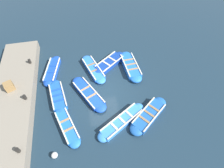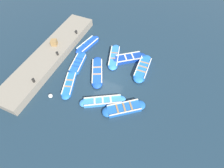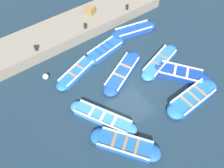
{
  "view_description": "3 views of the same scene",
  "coord_description": "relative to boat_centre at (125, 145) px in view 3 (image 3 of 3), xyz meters",
  "views": [
    {
      "loc": [
        0.93,
        7.61,
        10.15
      ],
      "look_at": [
        -0.74,
        -0.29,
        0.48
      ],
      "focal_mm": 28.0,
      "sensor_mm": 36.0,
      "label": 1
    },
    {
      "loc": [
        -4.33,
        8.94,
        12.32
      ],
      "look_at": [
        -0.77,
        0.73,
        0.2
      ],
      "focal_mm": 28.0,
      "sensor_mm": 36.0,
      "label": 2
    },
    {
      "loc": [
        -5.22,
        5.18,
        10.39
      ],
      "look_at": [
        0.67,
        0.99,
        0.23
      ],
      "focal_mm": 35.0,
      "sensor_mm": 36.0,
      "label": 3
    }
  ],
  "objects": [
    {
      "name": "boat_tucked",
      "position": [
        1.81,
        0.07,
        -0.02
      ],
      "size": [
        3.62,
        2.47,
        0.39
      ],
      "color": "#3884E0",
      "rests_on": "ground"
    },
    {
      "name": "wooden_crate",
      "position": [
        8.76,
        -3.6,
        0.86
      ],
      "size": [
        0.73,
        0.73,
        0.56
      ],
      "primitive_type": "cube",
      "rotation": [
        0.0,
        0.0,
        0.41
      ],
      "color": "olive",
      "rests_on": "quay_wall"
    },
    {
      "name": "buoy_orange_near",
      "position": [
        5.98,
        1.31,
        -0.01
      ],
      "size": [
        0.36,
        0.36,
        0.36
      ],
      "primitive_type": "sphere",
      "color": "silver",
      "rests_on": "ground"
    },
    {
      "name": "boat_bow_out",
      "position": [
        5.22,
        -0.34,
        -0.03
      ],
      "size": [
        1.67,
        3.22,
        0.36
      ],
      "color": "blue",
      "rests_on": "ground"
    },
    {
      "name": "bollard_mid_south",
      "position": [
        7.68,
        0.94,
        0.75
      ],
      "size": [
        0.2,
        0.2,
        0.35
      ],
      "primitive_type": "cylinder",
      "color": "black",
      "rests_on": "quay_wall"
    },
    {
      "name": "boat_broadside",
      "position": [
        6.15,
        -5.45,
        -0.01
      ],
      "size": [
        1.46,
        3.43,
        0.41
      ],
      "color": "#1947B7",
      "rests_on": "ground"
    },
    {
      "name": "boat_end_of_row",
      "position": [
        1.53,
        -5.31,
        0.01
      ],
      "size": [
        3.3,
        2.78,
        0.45
      ],
      "color": "navy",
      "rests_on": "ground"
    },
    {
      "name": "bollard_mid_north",
      "position": [
        7.68,
        -2.53,
        0.75
      ],
      "size": [
        0.2,
        0.2,
        0.35
      ],
      "primitive_type": "cylinder",
      "color": "black",
      "rests_on": "quay_wall"
    },
    {
      "name": "boat_stern_in",
      "position": [
        3.61,
        -2.57,
        -0.02
      ],
      "size": [
        2.39,
        3.76,
        0.38
      ],
      "color": "#1947B7",
      "rests_on": "ground"
    },
    {
      "name": "bollard_north",
      "position": [
        7.68,
        -6.01,
        0.75
      ],
      "size": [
        0.2,
        0.2,
        0.35
      ],
      "primitive_type": "cylinder",
      "color": "black",
      "rests_on": "quay_wall"
    },
    {
      "name": "quay_wall",
      "position": [
        8.65,
        -2.53,
        0.2
      ],
      "size": [
        2.65,
        12.69,
        0.76
      ],
      "color": "gray",
      "rests_on": "ground"
    },
    {
      "name": "boat_near_quay",
      "position": [
        5.74,
        -2.75,
        -0.01
      ],
      "size": [
        1.34,
        3.27,
        0.4
      ],
      "color": "#1E59AD",
      "rests_on": "ground"
    },
    {
      "name": "boat_centre",
      "position": [
        0.0,
        0.0,
        0.0
      ],
      "size": [
        3.32,
        2.8,
        0.43
      ],
      "color": "#1E59AD",
      "rests_on": "ground"
    },
    {
      "name": "ground_plane",
      "position": [
        2.58,
        -2.53,
        -0.18
      ],
      "size": [
        120.0,
        120.0,
        0.0
      ],
      "primitive_type": "plane",
      "color": "#1C303F"
    },
    {
      "name": "boat_outer_right",
      "position": [
        -0.08,
        -4.59,
        0.02
      ],
      "size": [
        1.11,
        3.65,
        0.47
      ],
      "color": "blue",
      "rests_on": "ground"
    },
    {
      "name": "boat_outer_left",
      "position": [
        2.93,
        -4.95,
        -0.01
      ],
      "size": [
        1.74,
        3.58,
        0.4
      ],
      "color": "blue",
      "rests_on": "ground"
    }
  ]
}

